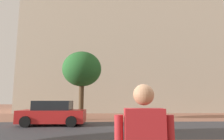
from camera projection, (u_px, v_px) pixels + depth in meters
name	position (u px, v px, depth m)	size (l,w,h in m)	color
ground_plane	(112.00, 125.00, 12.52)	(120.00, 120.00, 0.00)	#93604C
street_asphalt_strip	(113.00, 128.00, 10.98)	(120.00, 6.53, 0.00)	#38383D
landmark_building	(120.00, 44.00, 31.32)	(26.53, 13.65, 34.07)	#B2A893
car_red	(53.00, 113.00, 12.40)	(4.01, 2.09, 1.52)	red
tree_curb_far	(82.00, 69.00, 16.22)	(3.18, 3.18, 5.52)	#4C3823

